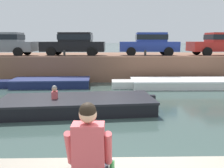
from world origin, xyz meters
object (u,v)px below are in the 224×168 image
car_leftmost_grey (3,43)px  car_right_inner_red (222,43)px  motorboat_passing (70,105)px  bottle_drink (112,167)px  car_centre_blue (149,43)px  car_left_inner_black (74,43)px  mooring_bollard_mid (64,53)px  mooring_bollard_east (145,53)px  boat_moored_central_white (178,83)px  person_seated_left (89,151)px  boat_moored_west_navy (48,83)px

car_leftmost_grey → car_right_inner_red: bearing=0.0°
motorboat_passing → bottle_drink: size_ratio=33.49×
motorboat_passing → car_centre_blue: (4.23, 7.93, 2.14)m
car_left_inner_black → mooring_bollard_mid: car_left_inner_black is taller
car_right_inner_red → mooring_bollard_east: size_ratio=9.73×
boat_moored_central_white → car_left_inner_black: bearing=152.6°
motorboat_passing → person_seated_left: person_seated_left is taller
mooring_bollard_mid → person_seated_left: size_ratio=0.46×
mooring_bollard_mid → bottle_drink: size_ratio=2.18×
boat_moored_west_navy → car_centre_blue: car_centre_blue is taller
motorboat_passing → boat_moored_west_navy: bearing=111.7°
boat_moored_west_navy → person_seated_left: (3.13, -11.30, 1.13)m
car_leftmost_grey → mooring_bollard_east: 9.39m
boat_moored_central_white → car_left_inner_black: 7.28m
car_left_inner_black → mooring_bollard_east: 4.79m
boat_moored_west_navy → motorboat_passing: 5.39m
boat_moored_west_navy → mooring_bollard_east: size_ratio=11.63×
boat_moored_west_navy → car_leftmost_grey: car_leftmost_grey is taller
boat_moored_central_white → car_leftmost_grey: 11.55m
boat_moored_central_white → mooring_bollard_east: size_ratio=15.52×
motorboat_passing → bottle_drink: bearing=-77.1°
mooring_bollard_mid → person_seated_left: (2.40, -12.90, -0.43)m
bottle_drink → car_left_inner_black: bearing=98.9°
boat_moored_central_white → mooring_bollard_mid: mooring_bollard_mid is taller
motorboat_passing → car_centre_blue: car_centre_blue is taller
person_seated_left → car_leftmost_grey: bearing=115.1°
boat_moored_central_white → mooring_bollard_mid: 7.07m
car_leftmost_grey → car_left_inner_black: bearing=-0.0°
car_left_inner_black → person_seated_left: car_left_inner_black is taller
motorboat_passing → person_seated_left: bearing=-79.7°
boat_moored_central_white → motorboat_passing: size_ratio=1.01×
person_seated_left → bottle_drink: 0.41m
boat_moored_central_white → mooring_bollard_east: (-1.61, 1.87, 1.57)m
boat_moored_west_navy → car_centre_blue: (6.23, 2.92, 2.17)m
boat_moored_west_navy → mooring_bollard_mid: mooring_bollard_mid is taller
mooring_bollard_mid → mooring_bollard_east: (5.03, 0.00, 0.00)m
boat_moored_west_navy → car_left_inner_black: bearing=67.8°
car_centre_blue → bottle_drink: bearing=-101.4°
boat_moored_west_navy → car_centre_blue: 7.21m
car_left_inner_black → person_seated_left: bearing=-82.3°
boat_moored_central_white → person_seated_left: bearing=-111.0°
motorboat_passing → car_leftmost_grey: (-5.51, 7.93, 2.15)m
car_right_inner_red → mooring_bollard_east: bearing=-166.3°
car_leftmost_grey → person_seated_left: (6.65, -14.22, -1.04)m
boat_moored_west_navy → boat_moored_central_white: size_ratio=0.75×
boat_moored_central_white → car_leftmost_grey: (-10.88, 3.20, 2.18)m
motorboat_passing → mooring_bollard_mid: bearing=100.8°
boat_moored_west_navy → car_left_inner_black: size_ratio=1.22×
mooring_bollard_east → bottle_drink: 12.98m
person_seated_left → bottle_drink: bearing=29.0°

